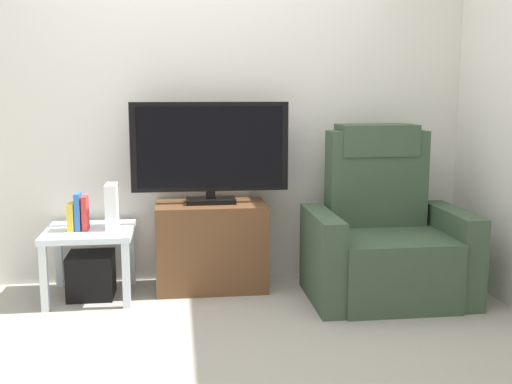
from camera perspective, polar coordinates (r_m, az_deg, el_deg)
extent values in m
plane|color=#9E998E|center=(3.37, -4.56, -13.35)|extent=(6.40, 6.40, 0.00)
cube|color=silver|center=(4.24, -5.55, 9.32)|extent=(6.40, 0.06, 2.60)
cube|color=brown|center=(4.11, -4.13, -4.96)|extent=(0.71, 0.41, 0.57)
cube|color=black|center=(3.89, -3.99, -4.03)|extent=(0.66, 0.02, 0.02)
cube|color=black|center=(3.93, -4.04, -3.37)|extent=(0.34, 0.11, 0.04)
cube|color=black|center=(4.06, -4.20, -0.78)|extent=(0.32, 0.20, 0.03)
cube|color=black|center=(4.06, -4.20, -0.23)|extent=(0.06, 0.04, 0.05)
cube|color=black|center=(4.02, -4.26, 4.17)|extent=(1.02, 0.05, 0.57)
cube|color=black|center=(3.99, -4.24, 4.14)|extent=(0.93, 0.01, 0.52)
cube|color=#384C38|center=(3.99, 11.98, -6.69)|extent=(0.70, 0.72, 0.42)
cube|color=#384C38|center=(4.13, 10.99, 1.27)|extent=(0.64, 0.20, 0.62)
cube|color=#384C38|center=(4.13, 11.01, 4.75)|extent=(0.50, 0.26, 0.20)
cube|color=#384C38|center=(3.86, 6.08, -6.02)|extent=(0.14, 0.68, 0.56)
cube|color=#384C38|center=(4.13, 17.55, -5.38)|extent=(0.14, 0.68, 0.56)
cube|color=silver|center=(4.03, -15.10, -3.57)|extent=(0.54, 0.54, 0.04)
cube|color=silver|center=(3.89, -18.93, -7.53)|extent=(0.04, 0.04, 0.40)
cube|color=silver|center=(3.83, -11.87, -7.52)|extent=(0.04, 0.04, 0.40)
cube|color=silver|center=(4.34, -17.68, -5.73)|extent=(0.04, 0.04, 0.40)
cube|color=silver|center=(4.28, -11.38, -5.68)|extent=(0.04, 0.04, 0.40)
cube|color=black|center=(4.10, -14.93, -7.40)|extent=(0.28, 0.28, 0.28)
cube|color=gold|center=(4.00, -16.62, -2.20)|extent=(0.04, 0.13, 0.17)
cube|color=#3366B2|center=(3.99, -16.05, -1.75)|extent=(0.03, 0.12, 0.23)
cube|color=red|center=(3.98, -15.44, -1.88)|extent=(0.03, 0.11, 0.21)
cube|color=white|center=(3.99, -13.11, -1.26)|extent=(0.07, 0.20, 0.28)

